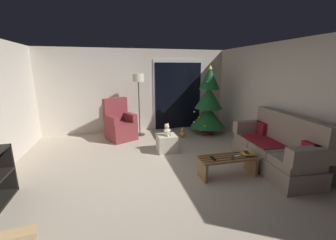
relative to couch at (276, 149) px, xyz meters
name	(u,v)px	position (x,y,z in m)	size (l,w,h in m)	color
ground_plane	(157,173)	(-2.32, 0.35, -0.40)	(7.00, 7.00, 0.00)	#B2A38E
wall_back	(137,91)	(-2.32, 3.41, 0.85)	(5.72, 0.12, 2.50)	beige
wall_right	(291,102)	(0.54, 0.35, 0.85)	(0.12, 6.00, 2.50)	beige
patio_door_frame	(178,95)	(-1.01, 3.34, 0.70)	(1.60, 0.02, 2.20)	silver
patio_door_glass	(178,96)	(-1.01, 3.32, 0.65)	(1.50, 0.02, 2.10)	black
couch	(276,149)	(0.00, 0.00, 0.00)	(0.93, 1.99, 1.08)	gray
coffee_table	(228,163)	(-1.06, -0.05, -0.15)	(1.10, 0.40, 0.37)	olive
remote_graphite	(233,158)	(-1.02, -0.14, -0.02)	(0.04, 0.16, 0.02)	#333338
remote_white	(237,156)	(-0.92, -0.09, -0.02)	(0.04, 0.16, 0.02)	silver
remote_black	(213,158)	(-1.38, -0.07, -0.02)	(0.04, 0.16, 0.02)	black
book_stack	(248,154)	(-0.69, -0.08, 0.00)	(0.24, 0.19, 0.05)	#A32D28
cell_phone	(247,152)	(-0.70, -0.06, 0.03)	(0.07, 0.14, 0.01)	black
christmas_tree	(208,104)	(-0.33, 2.46, 0.50)	(1.02, 1.02, 2.03)	#4C1E19
armchair	(120,125)	(-2.90, 2.59, 0.00)	(0.92, 0.92, 1.13)	maroon
floor_lamp	(138,84)	(-2.33, 2.83, 1.11)	(0.32, 0.32, 1.78)	#2D2D30
ottoman	(167,143)	(-1.86, 1.38, -0.20)	(0.44, 0.44, 0.40)	beige
teddy_bear_cream	(167,130)	(-1.86, 1.37, 0.12)	(0.21, 0.22, 0.29)	beige
teddy_bear_honey_by_tree	(183,133)	(-1.16, 2.33, -0.28)	(0.20, 0.20, 0.29)	tan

